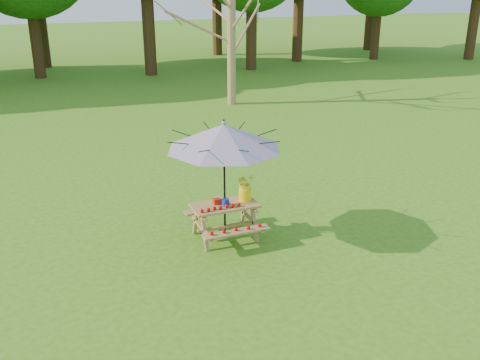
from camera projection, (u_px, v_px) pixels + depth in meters
name	position (u px, v px, depth m)	size (l,w,h in m)	color
picnic_table	(225.00, 221.00, 9.84)	(1.20, 1.32, 0.67)	olive
patio_umbrella	(224.00, 137.00, 9.27)	(2.11, 2.11, 2.25)	black
produce_bins	(221.00, 201.00, 9.71)	(0.25, 0.36, 0.13)	#B2210E
tomatoes_row	(220.00, 207.00, 9.50)	(0.77, 0.13, 0.07)	#C20607
flower_bucket	(245.00, 186.00, 9.81)	(0.34, 0.30, 0.52)	yellow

